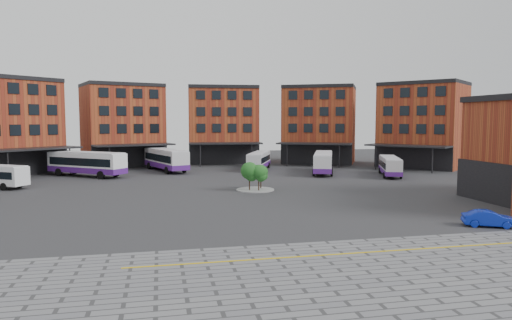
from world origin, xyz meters
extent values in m
plane|color=#28282B|center=(0.00, 0.00, 0.00)|extent=(160.00, 160.00, 0.00)
cube|color=slate|center=(2.00, -22.00, 0.01)|extent=(50.00, 22.00, 0.02)
cube|color=gold|center=(2.00, -14.00, 0.03)|extent=(26.00, 0.15, 0.02)
cube|color=#9C4422|center=(-31.45, 36.93, 7.00)|extent=(16.35, 16.13, 14.00)
cube|color=black|center=(-28.20, 33.32, 2.00)|extent=(10.00, 9.07, 4.00)
cube|color=black|center=(-31.45, 36.93, 14.30)|extent=(16.55, 16.35, 0.60)
cube|color=black|center=(-28.07, 33.17, 9.20)|extent=(8.60, 7.77, 8.00)
cube|color=black|center=(-26.63, 31.58, 4.00)|extent=(12.61, 11.97, 0.25)
cylinder|color=black|center=(-28.81, 27.19, 2.00)|extent=(0.20, 0.20, 4.00)
cylinder|color=black|center=(-22.05, 33.28, 2.00)|extent=(0.20, 0.20, 4.00)
cube|color=#9C4422|center=(-15.30, 46.44, 7.00)|extent=(15.55, 13.69, 14.00)
cube|color=black|center=(-13.72, 41.85, 2.00)|extent=(12.45, 4.71, 4.00)
cube|color=black|center=(-15.30, 46.44, 14.30)|extent=(15.65, 13.97, 0.60)
cube|color=black|center=(-13.66, 41.66, 9.20)|extent=(10.87, 3.87, 8.00)
cube|color=black|center=(-12.96, 39.63, 4.00)|extent=(13.72, 8.39, 0.25)
cylinder|color=black|center=(-16.67, 36.45, 2.00)|extent=(0.20, 0.20, 4.00)
cylinder|color=black|center=(-8.07, 39.41, 2.00)|extent=(0.20, 0.20, 4.00)
cube|color=#9C4422|center=(3.28, 48.89, 7.00)|extent=(13.67, 10.88, 14.00)
cube|color=black|center=(2.94, 44.05, 2.00)|extent=(13.00, 1.41, 4.00)
cube|color=black|center=(3.28, 48.89, 14.30)|extent=(13.69, 11.18, 0.60)
cube|color=black|center=(2.93, 43.85, 9.20)|extent=(11.42, 0.95, 8.00)
cube|color=black|center=(2.78, 41.70, 4.00)|extent=(13.28, 5.30, 0.25)
cylinder|color=black|center=(-1.89, 40.22, 2.00)|extent=(0.20, 0.20, 4.00)
cylinder|color=black|center=(7.19, 39.59, 2.00)|extent=(0.20, 0.20, 4.00)
cube|color=#9C4422|center=(21.34, 43.88, 7.00)|extent=(16.12, 14.81, 14.00)
cube|color=black|center=(19.14, 39.56, 2.00)|extent=(11.81, 6.35, 4.00)
cube|color=black|center=(21.34, 43.88, 14.30)|extent=(16.26, 15.08, 0.60)
cube|color=black|center=(19.04, 39.38, 9.20)|extent=(10.26, 5.33, 8.00)
cube|color=black|center=(18.07, 37.46, 4.00)|extent=(13.58, 9.82, 0.25)
cylinder|color=black|center=(13.20, 37.92, 2.00)|extent=(0.20, 0.20, 4.00)
cylinder|color=black|center=(21.31, 33.79, 2.00)|extent=(0.20, 0.20, 4.00)
cube|color=#9C4422|center=(36.00, 32.21, 7.00)|extent=(16.02, 16.39, 14.00)
cube|color=black|center=(32.29, 29.09, 2.00)|extent=(8.74, 10.28, 4.00)
cube|color=black|center=(36.00, 32.21, 14.30)|extent=(16.25, 16.58, 0.60)
cube|color=black|center=(32.14, 28.96, 9.20)|extent=(7.47, 8.86, 8.00)
cube|color=black|center=(30.49, 27.58, 4.00)|extent=(11.73, 12.79, 0.25)
cylinder|color=black|center=(26.19, 29.91, 2.00)|extent=(0.20, 0.20, 4.00)
cylinder|color=black|center=(32.03, 22.94, 2.00)|extent=(0.20, 0.20, 4.00)
cube|color=black|center=(22.90, -2.00, 2.00)|extent=(0.40, 12.00, 4.00)
cylinder|color=gray|center=(2.00, 12.00, 0.06)|extent=(4.40, 4.40, 0.12)
cylinder|color=#332114|center=(1.20, 11.40, 0.84)|extent=(0.14, 0.14, 1.69)
sphere|color=#164218|center=(1.20, 11.40, 2.36)|extent=(2.01, 2.01, 2.01)
sphere|color=#164218|center=(1.40, 11.25, 1.85)|extent=(1.41, 1.41, 1.41)
cylinder|color=#332114|center=(2.80, 12.60, 0.73)|extent=(0.14, 0.14, 1.47)
sphere|color=#164218|center=(2.80, 12.60, 2.06)|extent=(1.68, 1.68, 1.68)
sphere|color=#164218|center=(3.00, 12.45, 1.62)|extent=(1.18, 1.18, 1.18)
cylinder|color=#332114|center=(2.20, 11.00, 0.79)|extent=(0.14, 0.14, 1.58)
sphere|color=#164218|center=(2.20, 11.00, 2.21)|extent=(1.74, 1.74, 1.74)
sphere|color=#164218|center=(2.40, 10.85, 1.74)|extent=(1.22, 1.22, 1.22)
cylinder|color=black|center=(-26.58, 17.80, 0.45)|extent=(0.90, 0.70, 0.89)
cylinder|color=black|center=(-25.40, 19.68, 0.45)|extent=(0.90, 0.70, 0.89)
cube|color=white|center=(-19.16, 29.71, 2.04)|extent=(11.78, 9.96, 2.81)
cube|color=black|center=(-19.16, 29.71, 2.24)|extent=(11.02, 9.39, 1.09)
cube|color=silver|center=(-19.16, 29.71, 3.50)|extent=(11.31, 9.56, 0.14)
cube|color=black|center=(-24.10, 33.49, 2.30)|extent=(1.58, 2.01, 1.26)
cube|color=#511C81|center=(-19.16, 29.71, 1.03)|extent=(11.84, 10.01, 0.80)
cylinder|color=black|center=(-23.24, 31.03, 0.57)|extent=(1.12, 0.97, 1.15)
cylinder|color=black|center=(-21.50, 33.31, 0.57)|extent=(1.12, 0.97, 1.15)
cylinder|color=black|center=(-16.82, 26.11, 0.57)|extent=(1.12, 0.97, 1.15)
cylinder|color=black|center=(-15.07, 28.39, 0.57)|extent=(1.12, 0.97, 1.15)
cube|color=silver|center=(-7.85, 34.72, 2.01)|extent=(6.94, 12.66, 2.77)
cube|color=black|center=(-7.85, 34.72, 2.21)|extent=(6.66, 11.74, 1.07)
cube|color=silver|center=(-7.85, 34.72, 3.45)|extent=(6.67, 12.15, 0.14)
cube|color=black|center=(-9.96, 40.47, 2.26)|extent=(2.30, 0.94, 1.24)
cube|color=#511C81|center=(-7.85, 34.72, 1.02)|extent=(7.00, 12.71, 0.79)
cylinder|color=black|center=(-10.55, 37.97, 0.57)|extent=(0.71, 1.18, 1.13)
cylinder|color=black|center=(-7.90, 38.95, 0.57)|extent=(0.71, 1.18, 1.13)
cylinder|color=black|center=(-7.81, 30.49, 0.57)|extent=(0.71, 1.18, 1.13)
cylinder|color=black|center=(-5.15, 31.47, 0.57)|extent=(0.71, 1.18, 1.13)
cube|color=silver|center=(7.17, 33.61, 1.63)|extent=(5.93, 10.23, 2.25)
cube|color=black|center=(7.17, 33.61, 1.79)|extent=(5.68, 9.51, 0.87)
cube|color=silver|center=(7.17, 33.61, 2.80)|extent=(5.69, 9.82, 0.11)
cube|color=black|center=(9.03, 38.20, 1.84)|extent=(1.86, 0.85, 1.01)
cube|color=#511C81|center=(7.17, 33.61, 0.83)|extent=(5.98, 10.28, 0.64)
cylinder|color=black|center=(7.32, 37.04, 0.46)|extent=(0.60, 0.96, 0.92)
cylinder|color=black|center=(9.45, 36.17, 0.46)|extent=(0.60, 0.96, 0.92)
cylinder|color=black|center=(4.89, 31.04, 0.46)|extent=(0.60, 0.96, 0.92)
cylinder|color=black|center=(7.01, 30.18, 0.46)|extent=(0.60, 0.96, 0.92)
cube|color=silver|center=(15.64, 26.28, 1.83)|extent=(6.57, 11.49, 2.53)
cube|color=black|center=(15.64, 26.28, 2.01)|extent=(6.30, 10.67, 0.98)
cube|color=silver|center=(15.64, 26.28, 3.14)|extent=(6.31, 11.03, 0.12)
cube|color=black|center=(17.69, 31.46, 2.06)|extent=(2.08, 0.92, 1.13)
cube|color=#511C81|center=(15.64, 26.28, 0.93)|extent=(6.63, 11.54, 0.72)
cylinder|color=black|center=(15.78, 30.13, 0.52)|extent=(0.67, 1.07, 1.03)
cylinder|color=black|center=(18.18, 29.18, 0.52)|extent=(0.67, 1.07, 1.03)
cylinder|color=black|center=(13.11, 23.38, 0.52)|extent=(0.67, 1.07, 1.03)
cylinder|color=black|center=(15.50, 22.43, 0.52)|extent=(0.67, 1.07, 1.03)
cube|color=silver|center=(24.07, 21.25, 1.58)|extent=(5.68, 9.95, 2.19)
cube|color=black|center=(24.07, 21.25, 1.74)|extent=(5.45, 9.24, 0.85)
cube|color=silver|center=(24.07, 21.25, 2.72)|extent=(5.45, 9.55, 0.11)
cube|color=black|center=(25.84, 25.72, 1.78)|extent=(1.81, 0.81, 0.98)
cube|color=#511C81|center=(24.07, 21.25, 0.80)|extent=(5.73, 10.00, 0.62)
cylinder|color=black|center=(24.19, 24.58, 0.45)|extent=(0.58, 0.93, 0.89)
cylinder|color=black|center=(26.26, 23.76, 0.45)|extent=(0.58, 0.93, 0.89)
cylinder|color=black|center=(21.88, 18.74, 0.45)|extent=(0.58, 0.93, 0.89)
cylinder|color=black|center=(23.95, 17.92, 0.45)|extent=(0.58, 0.93, 0.89)
imported|color=#0D23AB|center=(15.72, -9.56, 0.63)|extent=(4.00, 2.80, 1.25)
camera|label=1|loc=(-8.82, -39.39, 8.13)|focal=32.00mm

